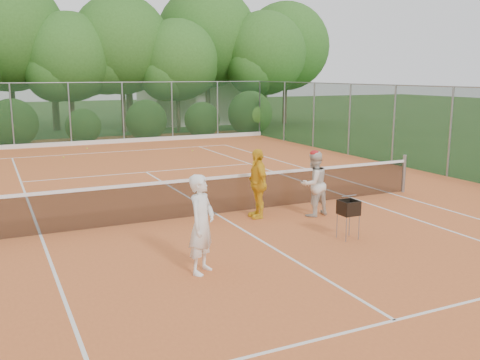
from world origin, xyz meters
name	(u,v)px	position (x,y,z in m)	size (l,w,h in m)	color
ground	(217,215)	(0.00, 0.00, 0.00)	(120.00, 120.00, 0.00)	#264719
clay_court	(217,215)	(0.00, 0.00, 0.01)	(18.00, 36.00, 0.02)	#D16730
club_building	(201,101)	(9.00, 24.00, 1.50)	(8.00, 5.00, 3.00)	beige
tennis_net	(217,194)	(0.00, 0.00, 0.53)	(11.97, 0.10, 1.10)	gray
player_white	(202,224)	(-1.76, -3.50, 0.89)	(0.64, 0.42, 1.74)	white
player_center_grp	(314,184)	(2.09, -1.10, 0.82)	(0.87, 0.73, 1.62)	silver
player_yellow	(258,183)	(0.79, -0.65, 0.86)	(0.98, 0.41, 1.67)	yellow
ball_hopper	(349,208)	(1.72, -2.99, 0.68)	(0.36, 0.36, 0.83)	gray
stray_ball_a	(64,157)	(-2.18, 11.00, 0.05)	(0.07, 0.07, 0.07)	gold
stray_ball_b	(87,148)	(-0.85, 13.33, 0.05)	(0.07, 0.07, 0.07)	#C5D732
stray_ball_c	(193,151)	(3.29, 10.52, 0.05)	(0.07, 0.07, 0.07)	yellow
court_markings	(217,214)	(0.00, 0.00, 0.02)	(11.03, 23.83, 0.01)	white
fence_back	(97,113)	(0.00, 15.00, 1.52)	(18.07, 0.07, 3.00)	#19381E
tropical_treeline	(102,44)	(1.43, 20.22, 5.11)	(32.10, 8.49, 15.03)	brown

